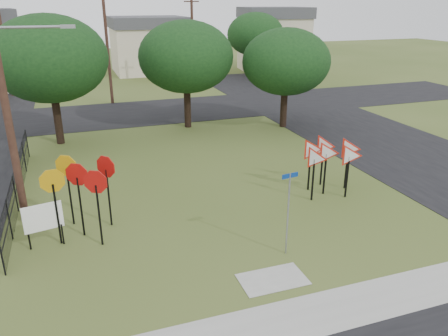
{
  "coord_description": "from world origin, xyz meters",
  "views": [
    {
      "loc": [
        -5.02,
        -12.33,
        7.82
      ],
      "look_at": [
        0.34,
        3.0,
        1.6
      ],
      "focal_mm": 35.0,
      "sensor_mm": 36.0,
      "label": 1
    }
  ],
  "objects_px": {
    "street_name_sign": "(288,208)",
    "yield_sign_cluster": "(329,154)",
    "info_board": "(43,219)",
    "stop_sign_cluster": "(80,182)"
  },
  "relations": [
    {
      "from": "street_name_sign",
      "to": "info_board",
      "type": "xyz_separation_m",
      "value": [
        -7.47,
        3.06,
        -0.59
      ]
    },
    {
      "from": "stop_sign_cluster",
      "to": "yield_sign_cluster",
      "type": "distance_m",
      "value": 10.08
    },
    {
      "from": "yield_sign_cluster",
      "to": "stop_sign_cluster",
      "type": "bearing_deg",
      "value": -177.84
    },
    {
      "from": "info_board",
      "to": "stop_sign_cluster",
      "type": "bearing_deg",
      "value": 19.32
    },
    {
      "from": "street_name_sign",
      "to": "yield_sign_cluster",
      "type": "xyz_separation_m",
      "value": [
        3.91,
        3.9,
        0.12
      ]
    },
    {
      "from": "info_board",
      "to": "yield_sign_cluster",
      "type": "bearing_deg",
      "value": 4.22
    },
    {
      "from": "street_name_sign",
      "to": "yield_sign_cluster",
      "type": "distance_m",
      "value": 5.52
    },
    {
      "from": "street_name_sign",
      "to": "info_board",
      "type": "distance_m",
      "value": 8.1
    },
    {
      "from": "street_name_sign",
      "to": "stop_sign_cluster",
      "type": "bearing_deg",
      "value": 150.28
    },
    {
      "from": "street_name_sign",
      "to": "yield_sign_cluster",
      "type": "relative_size",
      "value": 1.0
    }
  ]
}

